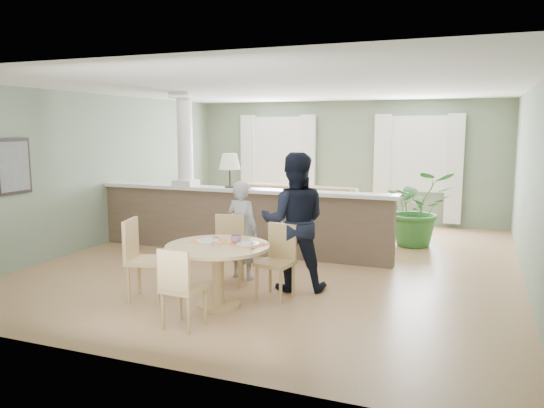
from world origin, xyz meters
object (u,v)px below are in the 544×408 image
at_px(sofa, 287,211).
at_px(dining_table, 219,258).
at_px(chair_side, 141,255).
at_px(man_person, 294,222).
at_px(houseplant, 417,208).
at_px(child_person, 242,230).
at_px(chair_far_man, 278,257).
at_px(chair_far_boy, 229,246).
at_px(chair_near, 180,285).

distance_m(sofa, dining_table, 4.34).
bearing_deg(sofa, chair_side, -89.19).
bearing_deg(man_person, chair_side, 16.03).
xyz_separation_m(chair_side, man_person, (1.62, 1.08, 0.35)).
bearing_deg(chair_side, houseplant, -48.19).
bearing_deg(dining_table, houseplant, 66.94).
bearing_deg(child_person, chair_far_man, 154.88).
xyz_separation_m(houseplant, dining_table, (-1.80, -4.23, -0.09)).
bearing_deg(chair_far_boy, man_person, -13.39).
distance_m(houseplant, chair_side, 5.17).
relative_size(chair_near, chair_side, 0.87).
xyz_separation_m(chair_far_boy, chair_side, (-0.71, -1.01, 0.04)).
bearing_deg(child_person, houseplant, -111.20).
bearing_deg(houseplant, man_person, -110.21).
xyz_separation_m(houseplant, chair_side, (-2.82, -4.33, -0.13)).
height_order(chair_far_man, child_person, child_person).
xyz_separation_m(chair_far_boy, chair_near, (0.27, -1.71, -0.03)).
distance_m(houseplant, dining_table, 4.60).
bearing_deg(child_person, chair_near, 108.08).
bearing_deg(chair_near, man_person, -106.54).
bearing_deg(dining_table, child_person, 101.13).
bearing_deg(man_person, sofa, -86.46).
relative_size(chair_side, child_person, 0.72).
bearing_deg(man_person, chair_near, 52.57).
distance_m(houseplant, man_person, 3.48).
bearing_deg(sofa, houseplant, 3.97).
xyz_separation_m(chair_far_man, chair_near, (-0.56, -1.41, -0.02)).
xyz_separation_m(chair_near, man_person, (0.64, 1.78, 0.42)).
height_order(houseplant, child_person, child_person).
bearing_deg(chair_far_man, child_person, 150.07).
bearing_deg(sofa, child_person, -76.61).
bearing_deg(chair_side, child_person, -46.47).
distance_m(chair_far_man, child_person, 0.97).
xyz_separation_m(dining_table, chair_side, (-1.02, -0.10, -0.04)).
relative_size(houseplant, chair_far_man, 1.49).
relative_size(sofa, chair_far_boy, 3.50).
xyz_separation_m(sofa, chair_far_boy, (0.37, -3.38, 0.04)).
height_order(sofa, dining_table, sofa).
distance_m(chair_far_man, chair_near, 1.52).
height_order(houseplant, dining_table, houseplant).
bearing_deg(chair_far_man, houseplant, 78.27).
bearing_deg(child_person, man_person, 178.31).
relative_size(child_person, man_person, 0.77).
relative_size(chair_side, man_person, 0.56).
distance_m(sofa, chair_far_man, 3.87).
relative_size(chair_far_boy, child_person, 0.67).
xyz_separation_m(dining_table, chair_far_man, (0.52, 0.60, -0.09)).
xyz_separation_m(sofa, chair_side, (-0.34, -4.39, 0.08)).
relative_size(dining_table, man_person, 0.68).
relative_size(sofa, chair_far_man, 3.57).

